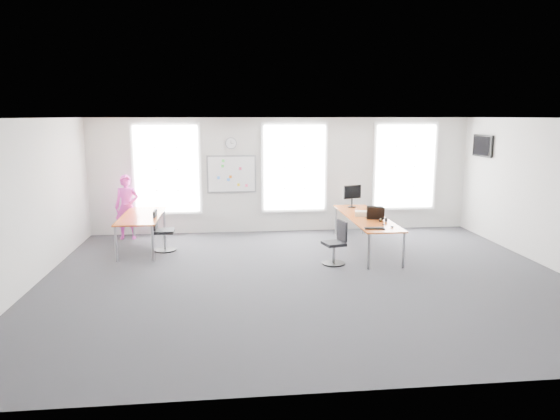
{
  "coord_description": "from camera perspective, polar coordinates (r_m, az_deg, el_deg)",
  "views": [
    {
      "loc": [
        -1.47,
        -9.0,
        3.03
      ],
      "look_at": [
        -0.38,
        1.2,
        1.1
      ],
      "focal_mm": 32.0,
      "sensor_mm": 36.0,
      "label": 1
    }
  ],
  "objects": [
    {
      "name": "headphones",
      "position": [
        11.07,
        11.68,
        -1.12
      ],
      "size": [
        0.17,
        0.09,
        0.1
      ],
      "rotation": [
        0.0,
        0.0,
        -0.01
      ],
      "color": "black",
      "rests_on": "desk_right"
    },
    {
      "name": "desk_right",
      "position": [
        11.6,
        9.8,
        -0.99
      ],
      "size": [
        0.84,
        3.16,
        0.77
      ],
      "color": "#CE5A25",
      "rests_on": "ground"
    },
    {
      "name": "chair_right",
      "position": [
        10.44,
        6.42,
        -4.02
      ],
      "size": [
        0.5,
        0.5,
        0.91
      ],
      "rotation": [
        0.0,
        0.0,
        -1.31
      ],
      "color": "black",
      "rests_on": "ground"
    },
    {
      "name": "monitor",
      "position": [
        12.66,
        8.26,
        1.81
      ],
      "size": [
        0.49,
        0.22,
        0.56
      ],
      "rotation": [
        0.0,
        0.0,
        0.35
      ],
      "color": "black",
      "rests_on": "desk_right"
    },
    {
      "name": "wall_right",
      "position": [
        11.19,
        29.3,
        1.43
      ],
      "size": [
        0.0,
        10.0,
        10.0
      ],
      "primitive_type": "plane",
      "rotation": [
        1.57,
        0.0,
        -1.57
      ],
      "color": "silver",
      "rests_on": "ground"
    },
    {
      "name": "mouse",
      "position": [
        10.57,
        12.68,
        -1.86
      ],
      "size": [
        0.08,
        0.11,
        0.04
      ],
      "primitive_type": "ellipsoid",
      "rotation": [
        0.0,
        0.0,
        0.21
      ],
      "color": "black",
      "rests_on": "desk_right"
    },
    {
      "name": "lens_cap",
      "position": [
        10.82,
        11.77,
        -1.61
      ],
      "size": [
        0.09,
        0.09,
        0.01
      ],
      "primitive_type": "cylinder",
      "rotation": [
        0.0,
        0.0,
        0.32
      ],
      "color": "black",
      "rests_on": "desk_right"
    },
    {
      "name": "ceiling",
      "position": [
        9.12,
        3.22,
        10.45
      ],
      "size": [
        10.0,
        10.0,
        0.0
      ],
      "primitive_type": "plane",
      "rotation": [
        3.14,
        0.0,
        0.0
      ],
      "color": "white",
      "rests_on": "ground"
    },
    {
      "name": "wall_back",
      "position": [
        13.17,
        0.33,
        3.99
      ],
      "size": [
        10.0,
        0.0,
        10.0
      ],
      "primitive_type": "plane",
      "rotation": [
        1.57,
        0.0,
        0.0
      ],
      "color": "silver",
      "rests_on": "ground"
    },
    {
      "name": "wall_clock",
      "position": [
        12.99,
        -5.63,
        7.61
      ],
      "size": [
        0.3,
        0.04,
        0.3
      ],
      "primitive_type": "cylinder",
      "rotation": [
        1.57,
        0.0,
        0.0
      ],
      "color": "gray",
      "rests_on": "wall_back"
    },
    {
      "name": "whiteboard",
      "position": [
        13.05,
        -5.56,
        4.1
      ],
      "size": [
        1.2,
        0.03,
        0.9
      ],
      "primitive_type": "cube",
      "color": "white",
      "rests_on": "wall_back"
    },
    {
      "name": "window_mid",
      "position": [
        13.16,
        1.65,
        4.86
      ],
      "size": [
        1.6,
        0.06,
        2.2
      ],
      "primitive_type": "cube",
      "color": "silver",
      "rests_on": "wall_back"
    },
    {
      "name": "keyboard",
      "position": [
        10.36,
        10.77,
        -2.09
      ],
      "size": [
        0.43,
        0.23,
        0.02
      ],
      "primitive_type": "cube",
      "rotation": [
        0.0,
        0.0,
        -0.22
      ],
      "color": "black",
      "rests_on": "desk_right"
    },
    {
      "name": "desk_left",
      "position": [
        11.89,
        -15.53,
        -0.87
      ],
      "size": [
        0.88,
        2.19,
        0.8
      ],
      "color": "#CE5A25",
      "rests_on": "ground"
    },
    {
      "name": "chair_left",
      "position": [
        11.69,
        -13.33,
        -2.58
      ],
      "size": [
        0.5,
        0.5,
        0.94
      ],
      "rotation": [
        0.0,
        0.0,
        1.58
      ],
      "color": "black",
      "rests_on": "ground"
    },
    {
      "name": "window_right",
      "position": [
        13.88,
        14.06,
        4.85
      ],
      "size": [
        1.6,
        0.06,
        2.2
      ],
      "primitive_type": "cube",
      "color": "silver",
      "rests_on": "wall_back"
    },
    {
      "name": "tv",
      "position": [
        13.63,
        22.16,
        6.81
      ],
      "size": [
        0.06,
        0.9,
        0.55
      ],
      "primitive_type": "cube",
      "color": "black",
      "rests_on": "wall_right"
    },
    {
      "name": "window_left",
      "position": [
        13.13,
        -12.82,
        4.58
      ],
      "size": [
        1.6,
        0.06,
        2.2
      ],
      "primitive_type": "cube",
      "color": "silver",
      "rests_on": "wall_back"
    },
    {
      "name": "laptop_sleeve",
      "position": [
        11.26,
        10.85,
        -0.36
      ],
      "size": [
        0.38,
        0.29,
        0.3
      ],
      "rotation": [
        0.0,
        0.0,
        -0.27
      ],
      "color": "black",
      "rests_on": "desk_right"
    },
    {
      "name": "person",
      "position": [
        12.97,
        -17.08,
        0.32
      ],
      "size": [
        0.6,
        0.4,
        1.61
      ],
      "primitive_type": "imported",
      "rotation": [
        0.0,
        0.0,
        -0.03
      ],
      "color": "#EC3CC4",
      "rests_on": "ground"
    },
    {
      "name": "wall_front",
      "position": [
        5.43,
        9.92,
        -5.89
      ],
      "size": [
        10.0,
        0.0,
        10.0
      ],
      "primitive_type": "plane",
      "rotation": [
        -1.57,
        0.0,
        0.0
      ],
      "color": "silver",
      "rests_on": "ground"
    },
    {
      "name": "wall_left",
      "position": [
        9.79,
        -27.16,
        0.47
      ],
      "size": [
        0.0,
        10.0,
        10.0
      ],
      "primitive_type": "plane",
      "rotation": [
        1.57,
        0.0,
        1.57
      ],
      "color": "silver",
      "rests_on": "ground"
    },
    {
      "name": "floor",
      "position": [
        9.61,
        3.03,
        -7.74
      ],
      "size": [
        10.0,
        10.0,
        0.0
      ],
      "primitive_type": "plane",
      "color": "#2A2A2F",
      "rests_on": "ground"
    },
    {
      "name": "paper_stack",
      "position": [
        11.66,
        9.34,
        -0.4
      ],
      "size": [
        0.36,
        0.31,
        0.11
      ],
      "primitive_type": "cube",
      "rotation": [
        0.0,
        0.0,
        -0.26
      ],
      "color": "beige",
      "rests_on": "desk_right"
    }
  ]
}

